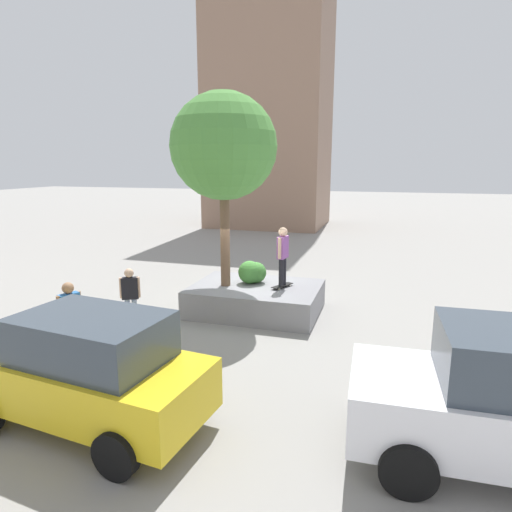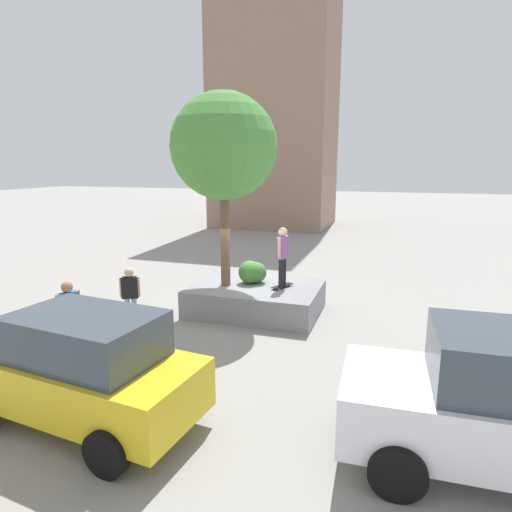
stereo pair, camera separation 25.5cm
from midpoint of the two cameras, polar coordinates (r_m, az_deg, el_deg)
name	(u,v)px [view 2 (the right image)]	position (r m, az deg, el deg)	size (l,w,h in m)	color
ground_plane	(249,306)	(13.64, -0.38, -6.57)	(120.00, 120.00, 0.00)	gray
planter_ledge	(256,299)	(13.07, 0.56, -5.57)	(3.73, 2.72, 0.80)	gray
plaza_tree	(224,147)	(12.58, -3.63, 13.99)	(3.00, 3.00, 5.51)	brown
boxwood_shrub	(250,272)	(13.14, -0.26, -2.12)	(0.69, 0.69, 0.69)	#3D7A33
hedge_clump	(256,273)	(13.21, 0.57, -2.17)	(0.63, 0.63, 0.63)	#3D7A33
skateboard	(282,286)	(12.77, 4.01, -3.90)	(0.53, 0.81, 0.07)	black
skateboarder	(283,252)	(12.54, 4.07, 0.49)	(0.26, 0.57, 1.70)	black
taxi_cab	(82,368)	(8.02, -20.87, -13.47)	(4.37, 2.34, 1.96)	gold
passerby_with_bag	(130,292)	(12.31, -15.54, -4.56)	(0.49, 0.36, 1.60)	#8C9EB7
bystander_watching	(69,311)	(11.02, -22.58, -6.69)	(0.35, 0.54, 1.70)	black
plaza_lowrise_south	(276,80)	(32.23, 2.88, 21.92)	(7.83, 6.68, 19.88)	#8C6B56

